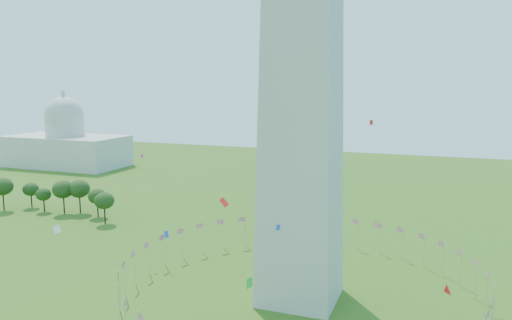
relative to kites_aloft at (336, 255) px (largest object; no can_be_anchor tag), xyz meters
The scene contains 4 objects.
flag_ring 32.53m from the kites_aloft, 117.65° to the left, with size 80.24×80.24×9.00m.
capitol_building 247.77m from the kites_aloft, 141.23° to the left, with size 70.00×35.00×46.00m, color beige, non-canonical shape.
kites_aloft is the anchor object (origin of this frame).
tree_line_west 136.71m from the kites_aloft, 151.00° to the left, with size 55.90×16.26×12.50m.
Camera 1 is at (28.70, -54.76, 48.85)m, focal length 35.00 mm.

